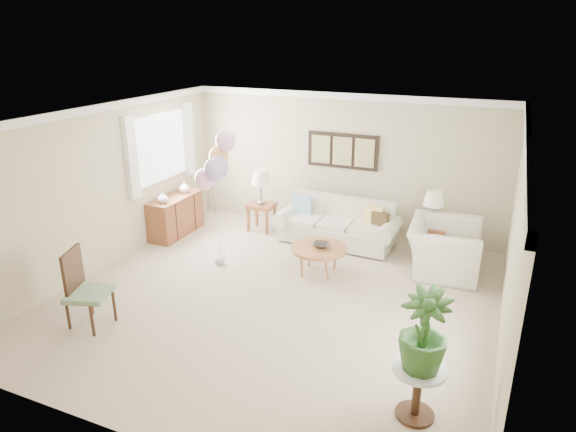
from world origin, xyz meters
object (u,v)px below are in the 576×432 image
object	(u,v)px
sofa	(338,226)
coffee_table	(319,249)
armchair	(444,248)
balloon_cluster	(216,163)
accent_chair	(84,287)

from	to	relation	value
sofa	coffee_table	world-z (taller)	sofa
armchair	balloon_cluster	world-z (taller)	balloon_cluster
coffee_table	balloon_cluster	size ratio (longest dim) A/B	0.40
coffee_table	balloon_cluster	bearing A→B (deg)	-168.64
sofa	coffee_table	bearing A→B (deg)	-84.73
coffee_table	armchair	world-z (taller)	armchair
coffee_table	accent_chair	xyz separation A→B (m)	(-2.27, -2.61, 0.12)
armchair	accent_chair	world-z (taller)	accent_chair
coffee_table	sofa	bearing A→B (deg)	95.27
balloon_cluster	sofa	bearing A→B (deg)	47.89
accent_chair	balloon_cluster	xyz separation A→B (m)	(0.67, 2.29, 1.17)
armchair	balloon_cluster	bearing A→B (deg)	105.71
armchair	balloon_cluster	xyz separation A→B (m)	(-3.39, -1.19, 1.31)
sofa	balloon_cluster	distance (m)	2.61
sofa	coffee_table	size ratio (longest dim) A/B	2.52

